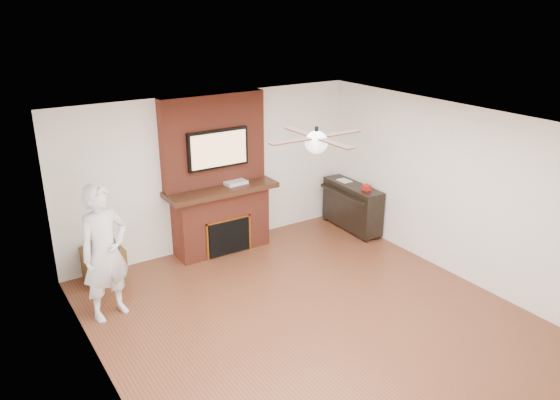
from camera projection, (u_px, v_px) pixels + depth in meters
room_shell at (314, 230)px, 6.50m from camera, size 5.36×5.86×2.86m
fireplace at (219, 190)px, 8.60m from camera, size 1.78×0.64×2.50m
tv at (218, 149)px, 8.33m from camera, size 1.00×0.08×0.60m
ceiling_fan at (316, 141)px, 6.13m from camera, size 1.21×1.21×0.31m
person at (105, 253)px, 6.75m from camera, size 0.74×0.59×1.77m
side_table at (104, 263)px, 7.83m from camera, size 0.54×0.54×0.59m
piano at (352, 205)px, 9.53m from camera, size 0.51×1.27×0.91m
cable_box at (236, 183)px, 8.62m from camera, size 0.36×0.22×0.05m
candle_orange at (220, 251)px, 8.69m from camera, size 0.07×0.07×0.11m
candle_green at (229, 249)px, 8.80m from camera, size 0.07×0.07×0.10m
candle_blue at (237, 246)px, 8.89m from camera, size 0.07×0.07×0.09m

